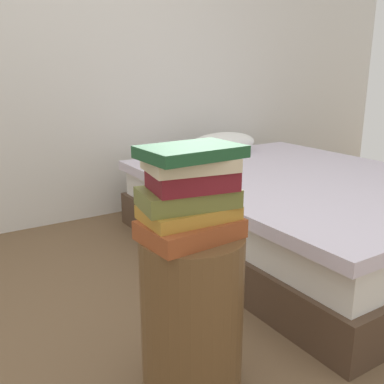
{
  "coord_description": "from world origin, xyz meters",
  "views": [
    {
      "loc": [
        -0.68,
        -1.07,
        1.08
      ],
      "look_at": [
        0.0,
        0.0,
        0.72
      ],
      "focal_mm": 40.79,
      "sensor_mm": 36.0,
      "label": 1
    }
  ],
  "objects_px": {
    "book_olive": "(188,197)",
    "book_cream": "(190,164)",
    "book_ochre": "(189,212)",
    "bed": "(297,210)",
    "book_forest": "(191,152)",
    "book_maroon": "(193,180)",
    "side_table": "(192,318)",
    "book_rust": "(190,229)"
  },
  "relations": [
    {
      "from": "book_olive",
      "to": "book_cream",
      "type": "bearing_deg",
      "value": -73.41
    },
    {
      "from": "book_ochre",
      "to": "book_olive",
      "type": "relative_size",
      "value": 0.97
    },
    {
      "from": "bed",
      "to": "book_forest",
      "type": "distance_m",
      "value": 1.59
    },
    {
      "from": "book_olive",
      "to": "book_cream",
      "type": "height_order",
      "value": "book_cream"
    },
    {
      "from": "book_forest",
      "to": "book_maroon",
      "type": "bearing_deg",
      "value": 26.66
    },
    {
      "from": "bed",
      "to": "book_forest",
      "type": "height_order",
      "value": "book_forest"
    },
    {
      "from": "book_ochre",
      "to": "book_maroon",
      "type": "height_order",
      "value": "book_maroon"
    },
    {
      "from": "side_table",
      "to": "book_olive",
      "type": "xyz_separation_m",
      "value": [
        -0.01,
        0.01,
        0.41
      ]
    },
    {
      "from": "book_ochre",
      "to": "book_forest",
      "type": "relative_size",
      "value": 0.97
    },
    {
      "from": "bed",
      "to": "book_maroon",
      "type": "distance_m",
      "value": 1.55
    },
    {
      "from": "book_rust",
      "to": "bed",
      "type": "bearing_deg",
      "value": 27.16
    },
    {
      "from": "book_rust",
      "to": "book_cream",
      "type": "relative_size",
      "value": 1.16
    },
    {
      "from": "book_rust",
      "to": "book_cream",
      "type": "bearing_deg",
      "value": 50.03
    },
    {
      "from": "book_forest",
      "to": "book_rust",
      "type": "bearing_deg",
      "value": 108.66
    },
    {
      "from": "bed",
      "to": "book_olive",
      "type": "bearing_deg",
      "value": -149.49
    },
    {
      "from": "side_table",
      "to": "book_maroon",
      "type": "bearing_deg",
      "value": -73.49
    },
    {
      "from": "side_table",
      "to": "bed",
      "type": "bearing_deg",
      "value": 30.73
    },
    {
      "from": "book_maroon",
      "to": "book_cream",
      "type": "xyz_separation_m",
      "value": [
        -0.01,
        0.0,
        0.05
      ]
    },
    {
      "from": "bed",
      "to": "book_olive",
      "type": "height_order",
      "value": "book_olive"
    },
    {
      "from": "book_olive",
      "to": "book_ochre",
      "type": "bearing_deg",
      "value": -61.6
    },
    {
      "from": "bed",
      "to": "side_table",
      "type": "bearing_deg",
      "value": -148.94
    },
    {
      "from": "book_ochre",
      "to": "book_maroon",
      "type": "distance_m",
      "value": 0.11
    },
    {
      "from": "bed",
      "to": "book_rust",
      "type": "relative_size",
      "value": 6.79
    },
    {
      "from": "side_table",
      "to": "book_ochre",
      "type": "height_order",
      "value": "book_ochre"
    },
    {
      "from": "bed",
      "to": "book_cream",
      "type": "relative_size",
      "value": 7.87
    },
    {
      "from": "book_cream",
      "to": "book_forest",
      "type": "xyz_separation_m",
      "value": [
        -0.0,
        -0.01,
        0.04
      ]
    },
    {
      "from": "book_maroon",
      "to": "book_cream",
      "type": "height_order",
      "value": "book_cream"
    },
    {
      "from": "book_maroon",
      "to": "book_forest",
      "type": "height_order",
      "value": "book_forest"
    },
    {
      "from": "book_maroon",
      "to": "bed",
      "type": "bearing_deg",
      "value": 41.13
    },
    {
      "from": "bed",
      "to": "book_rust",
      "type": "distance_m",
      "value": 1.52
    },
    {
      "from": "side_table",
      "to": "book_ochre",
      "type": "xyz_separation_m",
      "value": [
        -0.01,
        0.01,
        0.37
      ]
    },
    {
      "from": "bed",
      "to": "book_olive",
      "type": "distance_m",
      "value": 1.53
    },
    {
      "from": "bed",
      "to": "book_maroon",
      "type": "xyz_separation_m",
      "value": [
        -1.25,
        -0.75,
        0.53
      ]
    },
    {
      "from": "bed",
      "to": "book_cream",
      "type": "xyz_separation_m",
      "value": [
        -1.26,
        -0.75,
        0.58
      ]
    },
    {
      "from": "book_maroon",
      "to": "book_rust",
      "type": "bearing_deg",
      "value": -152.92
    },
    {
      "from": "side_table",
      "to": "book_cream",
      "type": "height_order",
      "value": "book_cream"
    },
    {
      "from": "side_table",
      "to": "book_maroon",
      "type": "relative_size",
      "value": 2.33
    },
    {
      "from": "book_ochre",
      "to": "book_olive",
      "type": "xyz_separation_m",
      "value": [
        -0.0,
        0.0,
        0.05
      ]
    },
    {
      "from": "book_ochre",
      "to": "book_cream",
      "type": "distance_m",
      "value": 0.15
    },
    {
      "from": "book_rust",
      "to": "book_ochre",
      "type": "bearing_deg",
      "value": 71.11
    },
    {
      "from": "book_olive",
      "to": "book_maroon",
      "type": "bearing_deg",
      "value": -48.13
    },
    {
      "from": "side_table",
      "to": "book_forest",
      "type": "relative_size",
      "value": 1.98
    }
  ]
}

